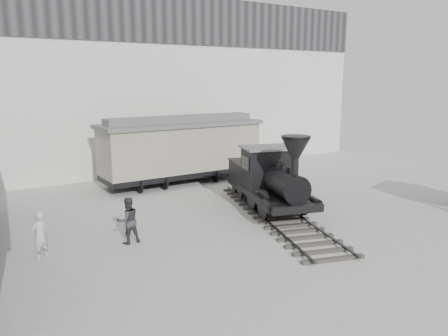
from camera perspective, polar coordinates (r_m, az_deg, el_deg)
ground at (r=16.48m, az=9.05°, el=-9.41°), size 90.00×90.00×0.00m
north_wall at (r=28.41m, az=-11.19°, el=10.68°), size 34.00×2.51×11.00m
locomotive at (r=19.52m, az=6.22°, el=-1.90°), size 5.17×10.49×3.63m
boxcar at (r=25.01m, az=-5.55°, el=2.64°), size 9.44×3.07×3.85m
visitor_a at (r=15.80m, az=-22.92°, el=-8.05°), size 0.69×0.61×1.60m
visitor_b at (r=16.20m, az=-12.43°, el=-6.70°), size 0.84×0.66×1.71m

